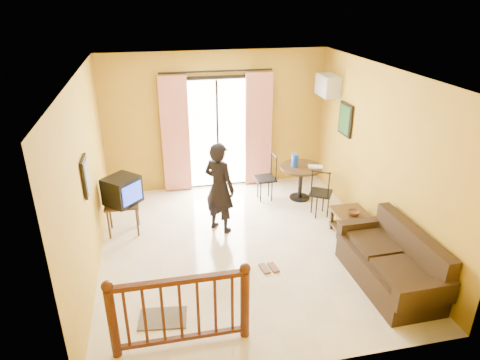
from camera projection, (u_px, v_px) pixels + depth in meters
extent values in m
plane|color=beige|center=(243.00, 247.00, 6.98)|extent=(5.00, 5.00, 0.00)
plane|color=white|center=(244.00, 73.00, 5.83)|extent=(5.00, 5.00, 0.00)
plane|color=#B78C23|center=(217.00, 122.00, 8.64)|extent=(4.50, 0.00, 4.50)
plane|color=#B78C23|center=(299.00, 263.00, 4.17)|extent=(4.50, 0.00, 4.50)
plane|color=#B78C23|center=(87.00, 180.00, 5.98)|extent=(0.00, 5.00, 5.00)
plane|color=#B78C23|center=(381.00, 157.00, 6.83)|extent=(0.00, 5.00, 5.00)
cube|color=black|center=(217.00, 134.00, 8.73)|extent=(1.34, 0.03, 2.34)
cube|color=white|center=(217.00, 134.00, 8.69)|extent=(1.20, 0.04, 2.20)
cube|color=black|center=(218.00, 135.00, 8.68)|extent=(0.04, 0.02, 2.20)
cube|color=beige|center=(175.00, 135.00, 8.47)|extent=(0.55, 0.08, 2.35)
cube|color=beige|center=(259.00, 130.00, 8.79)|extent=(0.55, 0.08, 2.35)
cylinder|color=black|center=(216.00, 71.00, 8.13)|extent=(2.20, 0.04, 0.04)
cube|color=black|center=(122.00, 204.00, 7.20)|extent=(0.56, 0.46, 0.04)
cylinder|color=black|center=(109.00, 225.00, 7.10)|extent=(0.04, 0.04, 0.54)
cylinder|color=black|center=(137.00, 222.00, 7.19)|extent=(0.04, 0.04, 0.54)
cylinder|color=black|center=(110.00, 214.00, 7.43)|extent=(0.04, 0.04, 0.54)
cylinder|color=black|center=(137.00, 211.00, 7.52)|extent=(0.04, 0.04, 0.54)
cube|color=black|center=(122.00, 190.00, 7.10)|extent=(0.69, 0.69, 0.46)
cube|color=blue|center=(132.00, 194.00, 6.99)|extent=(0.30, 0.31, 0.33)
cube|color=black|center=(86.00, 176.00, 5.74)|extent=(0.04, 0.42, 0.52)
cube|color=#524F46|center=(88.00, 176.00, 5.75)|extent=(0.01, 0.34, 0.44)
cylinder|color=black|center=(301.00, 167.00, 8.34)|extent=(0.83, 0.83, 0.04)
cylinder|color=black|center=(300.00, 183.00, 8.47)|extent=(0.08, 0.08, 0.67)
cylinder|color=black|center=(299.00, 197.00, 8.60)|extent=(0.40, 0.40, 0.03)
cylinder|color=blue|center=(295.00, 160.00, 8.28)|extent=(0.13, 0.13, 0.25)
cube|color=beige|center=(315.00, 167.00, 8.28)|extent=(0.32, 0.26, 0.02)
cube|color=silver|center=(328.00, 85.00, 8.24)|extent=(0.30, 0.60, 0.40)
cube|color=gray|center=(321.00, 86.00, 8.21)|extent=(0.02, 0.56, 0.36)
cube|color=black|center=(346.00, 119.00, 7.89)|extent=(0.04, 0.50, 0.60)
cube|color=black|center=(344.00, 119.00, 7.88)|extent=(0.01, 0.42, 0.52)
cube|color=black|center=(356.00, 219.00, 6.99)|extent=(0.55, 0.98, 0.04)
cube|color=black|center=(354.00, 234.00, 7.11)|extent=(0.51, 0.94, 0.03)
cube|color=black|center=(354.00, 245.00, 6.64)|extent=(0.05, 0.05, 0.41)
cube|color=black|center=(380.00, 242.00, 6.73)|extent=(0.05, 0.05, 0.41)
cube|color=black|center=(332.00, 218.00, 7.42)|extent=(0.05, 0.05, 0.41)
cube|color=black|center=(355.00, 216.00, 7.51)|extent=(0.05, 0.05, 0.41)
imported|color=brown|center=(353.00, 213.00, 7.06)|extent=(0.27, 0.27, 0.06)
cube|color=black|center=(388.00, 271.00, 6.03)|extent=(0.85, 1.66, 0.41)
cube|color=black|center=(412.00, 247.00, 5.95)|extent=(0.21, 1.65, 0.57)
cube|color=black|center=(425.00, 294.00, 5.22)|extent=(0.83, 0.18, 0.31)
cube|color=black|center=(363.00, 229.00, 6.66)|extent=(0.83, 0.18, 0.31)
cube|color=black|center=(401.00, 273.00, 5.61)|extent=(0.58, 0.68, 0.10)
cube|color=black|center=(374.00, 244.00, 6.25)|extent=(0.58, 0.68, 0.10)
imported|color=black|center=(219.00, 188.00, 7.17)|extent=(0.68, 0.68, 1.60)
cylinder|color=#471E0F|center=(113.00, 324.00, 4.73)|extent=(0.11, 0.11, 0.92)
cylinder|color=#471E0F|center=(245.00, 305.00, 5.01)|extent=(0.11, 0.11, 0.92)
sphere|color=#471E0F|center=(107.00, 286.00, 4.52)|extent=(0.13, 0.13, 0.13)
sphere|color=#471E0F|center=(245.00, 269.00, 4.81)|extent=(0.13, 0.13, 0.13)
cube|color=#471E0F|center=(178.00, 281.00, 4.68)|extent=(1.55, 0.08, 0.06)
cube|color=#471E0F|center=(182.00, 338.00, 5.02)|extent=(1.55, 0.06, 0.05)
cube|color=#5B5249|center=(163.00, 318.00, 5.45)|extent=(0.65, 0.47, 0.02)
cube|color=brown|center=(264.00, 269.00, 6.41)|extent=(0.14, 0.26, 0.03)
cube|color=brown|center=(273.00, 267.00, 6.44)|extent=(0.14, 0.26, 0.03)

